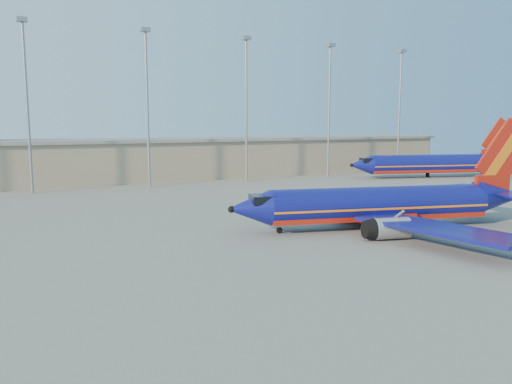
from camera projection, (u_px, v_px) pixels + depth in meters
ground at (304, 231)px, 54.41m from camera, size 220.00×220.00×0.00m
terminal_building at (203, 157)px, 109.64m from camera, size 122.00×16.00×8.50m
light_mast_row at (199, 92)px, 94.98m from camera, size 101.60×1.60×28.65m
aircraft_main at (386, 205)px, 55.78m from camera, size 35.91×34.11×12.37m
aircraft_second at (432, 164)px, 108.30m from camera, size 37.61×18.39×13.03m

